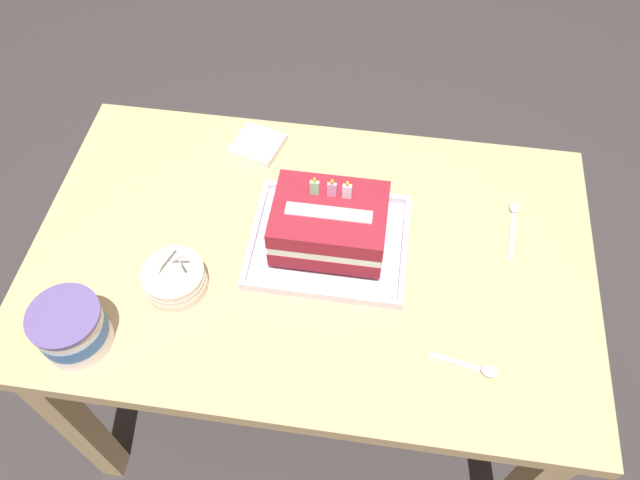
{
  "coord_description": "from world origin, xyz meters",
  "views": [
    {
      "loc": [
        0.12,
        -0.72,
        1.84
      ],
      "look_at": [
        0.02,
        0.01,
        0.79
      ],
      "focal_mm": 34.64,
      "sensor_mm": 36.0,
      "label": 1
    }
  ],
  "objects_px": {
    "birthday_cake": "(329,223)",
    "serving_spoon_by_bowls": "(514,217)",
    "ice_cream_tub": "(71,328)",
    "foil_tray": "(329,243)",
    "napkin_pile": "(258,145)",
    "bowl_stack": "(175,279)",
    "serving_spoon_near_tray": "(482,369)"
  },
  "relations": [
    {
      "from": "birthday_cake",
      "to": "serving_spoon_by_bowls",
      "type": "relative_size",
      "value": 1.49
    },
    {
      "from": "ice_cream_tub",
      "to": "serving_spoon_by_bowls",
      "type": "distance_m",
      "value": 0.93
    },
    {
      "from": "foil_tray",
      "to": "napkin_pile",
      "type": "xyz_separation_m",
      "value": [
        -0.21,
        0.25,
        0.0
      ]
    },
    {
      "from": "ice_cream_tub",
      "to": "napkin_pile",
      "type": "distance_m",
      "value": 0.59
    },
    {
      "from": "serving_spoon_by_bowls",
      "to": "bowl_stack",
      "type": "bearing_deg",
      "value": -158.34
    },
    {
      "from": "serving_spoon_near_tray",
      "to": "serving_spoon_by_bowls",
      "type": "distance_m",
      "value": 0.38
    },
    {
      "from": "foil_tray",
      "to": "birthday_cake",
      "type": "xyz_separation_m",
      "value": [
        -0.0,
        0.0,
        0.07
      ]
    },
    {
      "from": "serving_spoon_near_tray",
      "to": "napkin_pile",
      "type": "bearing_deg",
      "value": 136.74
    },
    {
      "from": "foil_tray",
      "to": "birthday_cake",
      "type": "distance_m",
      "value": 0.07
    },
    {
      "from": "birthday_cake",
      "to": "serving_spoon_by_bowls",
      "type": "bearing_deg",
      "value": 17.93
    },
    {
      "from": "bowl_stack",
      "to": "serving_spoon_near_tray",
      "type": "height_order",
      "value": "bowl_stack"
    },
    {
      "from": "bowl_stack",
      "to": "foil_tray",
      "type": "bearing_deg",
      "value": 26.36
    },
    {
      "from": "bowl_stack",
      "to": "napkin_pile",
      "type": "bearing_deg",
      "value": 77.66
    },
    {
      "from": "birthday_cake",
      "to": "serving_spoon_near_tray",
      "type": "xyz_separation_m",
      "value": [
        0.32,
        -0.24,
        -0.07
      ]
    },
    {
      "from": "ice_cream_tub",
      "to": "serving_spoon_by_bowls",
      "type": "relative_size",
      "value": 0.88
    },
    {
      "from": "foil_tray",
      "to": "napkin_pile",
      "type": "bearing_deg",
      "value": 129.11
    },
    {
      "from": "ice_cream_tub",
      "to": "serving_spoon_by_bowls",
      "type": "xyz_separation_m",
      "value": [
        0.83,
        0.42,
        -0.05
      ]
    },
    {
      "from": "serving_spoon_near_tray",
      "to": "serving_spoon_by_bowls",
      "type": "bearing_deg",
      "value": 79.09
    },
    {
      "from": "serving_spoon_by_bowls",
      "to": "napkin_pile",
      "type": "distance_m",
      "value": 0.61
    },
    {
      "from": "serving_spoon_by_bowls",
      "to": "serving_spoon_near_tray",
      "type": "bearing_deg",
      "value": -100.91
    },
    {
      "from": "serving_spoon_near_tray",
      "to": "napkin_pile",
      "type": "distance_m",
      "value": 0.72
    },
    {
      "from": "foil_tray",
      "to": "bowl_stack",
      "type": "relative_size",
      "value": 2.58
    },
    {
      "from": "bowl_stack",
      "to": "serving_spoon_by_bowls",
      "type": "bearing_deg",
      "value": 21.66
    },
    {
      "from": "foil_tray",
      "to": "birthday_cake",
      "type": "bearing_deg",
      "value": 90.0
    },
    {
      "from": "serving_spoon_by_bowls",
      "to": "napkin_pile",
      "type": "bearing_deg",
      "value": 168.09
    },
    {
      "from": "serving_spoon_by_bowls",
      "to": "foil_tray",
      "type": "bearing_deg",
      "value": -162.06
    },
    {
      "from": "ice_cream_tub",
      "to": "serving_spoon_near_tray",
      "type": "height_order",
      "value": "ice_cream_tub"
    },
    {
      "from": "serving_spoon_near_tray",
      "to": "napkin_pile",
      "type": "relative_size",
      "value": 1.0
    },
    {
      "from": "birthday_cake",
      "to": "napkin_pile",
      "type": "xyz_separation_m",
      "value": [
        -0.21,
        0.25,
        -0.06
      ]
    },
    {
      "from": "foil_tray",
      "to": "serving_spoon_by_bowls",
      "type": "xyz_separation_m",
      "value": [
        0.39,
        0.13,
        -0.0
      ]
    },
    {
      "from": "foil_tray",
      "to": "bowl_stack",
      "type": "height_order",
      "value": "bowl_stack"
    },
    {
      "from": "bowl_stack",
      "to": "birthday_cake",
      "type": "bearing_deg",
      "value": 26.38
    }
  ]
}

